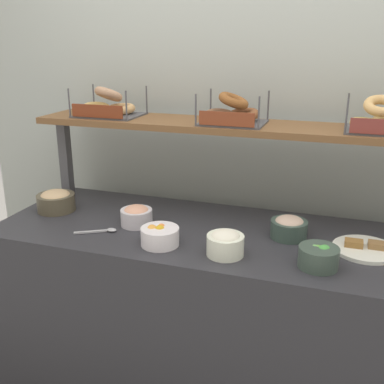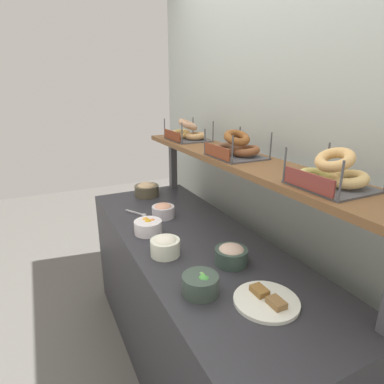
{
  "view_description": "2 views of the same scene",
  "coord_description": "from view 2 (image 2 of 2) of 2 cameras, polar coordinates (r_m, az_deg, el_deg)",
  "views": [
    {
      "loc": [
        0.49,
        -1.77,
        1.65
      ],
      "look_at": [
        -0.12,
        0.04,
        1.01
      ],
      "focal_mm": 43.1,
      "sensor_mm": 36.0,
      "label": 1
    },
    {
      "loc": [
        1.41,
        -0.7,
        1.64
      ],
      "look_at": [
        -0.13,
        0.05,
        1.07
      ],
      "focal_mm": 30.02,
      "sensor_mm": 36.0,
      "label": 2
    }
  ],
  "objects": [
    {
      "name": "serving_spoon_near_plate",
      "position": [
        2.1,
        -9.34,
        -3.82
      ],
      "size": [
        0.16,
        0.1,
        0.01
      ],
      "color": "#B7B7BC",
      "rests_on": "deli_counter"
    },
    {
      "name": "bowl_veggie_mix",
      "position": [
        1.33,
        1.54,
        -16.01
      ],
      "size": [
        0.15,
        0.15,
        0.09
      ],
      "color": "#3E4F44",
      "rests_on": "deli_counter"
    },
    {
      "name": "back_wall",
      "position": [
        1.93,
        15.07,
        4.52
      ],
      "size": [
        3.15,
        0.06,
        2.4
      ],
      "primitive_type": "cube",
      "color": "#ACB5AD",
      "rests_on": "ground_plane"
    },
    {
      "name": "bagel_basket_sesame",
      "position": [
        2.28,
        -0.83,
        10.42
      ],
      "size": [
        0.31,
        0.26,
        0.15
      ],
      "color": "#4C4C51",
      "rests_on": "upper_shelf"
    },
    {
      "name": "ground_plane",
      "position": [
        2.27,
        0.23,
        -27.92
      ],
      "size": [
        8.0,
        8.0,
        0.0
      ],
      "primitive_type": "plane",
      "color": "#595651"
    },
    {
      "name": "serving_plate_white",
      "position": [
        1.32,
        13.09,
        -18.26
      ],
      "size": [
        0.25,
        0.25,
        0.04
      ],
      "color": "white",
      "rests_on": "deli_counter"
    },
    {
      "name": "bowl_cream_cheese",
      "position": [
        1.59,
        -4.78,
        -9.46
      ],
      "size": [
        0.15,
        0.15,
        0.1
      ],
      "color": "white",
      "rests_on": "deli_counter"
    },
    {
      "name": "bowl_fruit_salad",
      "position": [
        1.83,
        -7.81,
        -6.08
      ],
      "size": [
        0.16,
        0.16,
        0.08
      ],
      "color": "white",
      "rests_on": "deli_counter"
    },
    {
      "name": "deli_counter",
      "position": [
        1.99,
        0.25,
        -19.39
      ],
      "size": [
        1.95,
        0.7,
        0.85
      ],
      "primitive_type": "cube",
      "color": "#2D2D33",
      "rests_on": "ground_plane"
    },
    {
      "name": "bagel_basket_plain",
      "position": [
        1.29,
        23.57,
        2.84
      ],
      "size": [
        0.27,
        0.25,
        0.15
      ],
      "color": "#4C4C51",
      "rests_on": "upper_shelf"
    },
    {
      "name": "bowl_hummus",
      "position": [
        2.44,
        -8.05,
        0.48
      ],
      "size": [
        0.18,
        0.18,
        0.1
      ],
      "color": "brown",
      "rests_on": "deli_counter"
    },
    {
      "name": "upper_shelf",
      "position": [
        1.75,
        8.26,
        5.76
      ],
      "size": [
        1.91,
        0.32,
        0.03
      ],
      "primitive_type": "cube",
      "color": "brown",
      "rests_on": "shelf_riser_left"
    },
    {
      "name": "bowl_tuna_salad",
      "position": [
        1.53,
        6.99,
        -10.96
      ],
      "size": [
        0.15,
        0.15,
        0.09
      ],
      "color": "#384C42",
      "rests_on": "deli_counter"
    },
    {
      "name": "shelf_riser_left",
      "position": [
        2.58,
        -3.39,
        5.04
      ],
      "size": [
        0.05,
        0.05,
        0.4
      ],
      "primitive_type": "cube",
      "color": "#4C4C51",
      "rests_on": "deli_counter"
    },
    {
      "name": "bagel_basket_cinnamon_raisin",
      "position": [
        1.73,
        7.75,
        7.78
      ],
      "size": [
        0.29,
        0.26,
        0.15
      ],
      "color": "#4C4C51",
      "rests_on": "upper_shelf"
    },
    {
      "name": "bowl_lox_spread",
      "position": [
        2.03,
        -5.15,
        -3.28
      ],
      "size": [
        0.14,
        0.14,
        0.09
      ],
      "color": "silver",
      "rests_on": "deli_counter"
    }
  ]
}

